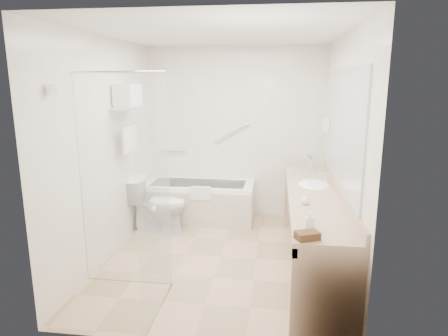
# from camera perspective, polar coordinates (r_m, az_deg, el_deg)

# --- Properties ---
(floor) EXTENTS (3.20, 3.20, 0.00)m
(floor) POSITION_cam_1_polar(r_m,az_deg,el_deg) (4.79, -0.48, -12.54)
(floor) COLOR tan
(floor) RESTS_ON ground
(ceiling) EXTENTS (2.60, 3.20, 0.10)m
(ceiling) POSITION_cam_1_polar(r_m,az_deg,el_deg) (4.36, -0.54, 18.70)
(ceiling) COLOR silver
(ceiling) RESTS_ON wall_back
(wall_back) EXTENTS (2.60, 0.10, 2.50)m
(wall_back) POSITION_cam_1_polar(r_m,az_deg,el_deg) (5.98, 1.63, 5.05)
(wall_back) COLOR silver
(wall_back) RESTS_ON ground
(wall_front) EXTENTS (2.60, 0.10, 2.50)m
(wall_front) POSITION_cam_1_polar(r_m,az_deg,el_deg) (2.87, -4.96, -3.37)
(wall_front) COLOR silver
(wall_front) RESTS_ON ground
(wall_left) EXTENTS (0.10, 3.20, 2.50)m
(wall_left) POSITION_cam_1_polar(r_m,az_deg,el_deg) (4.77, -16.20, 2.60)
(wall_left) COLOR silver
(wall_left) RESTS_ON ground
(wall_right) EXTENTS (0.10, 3.20, 2.50)m
(wall_right) POSITION_cam_1_polar(r_m,az_deg,el_deg) (4.42, 16.42, 1.83)
(wall_right) COLOR silver
(wall_right) RESTS_ON ground
(bathtub) EXTENTS (1.60, 0.73, 0.59)m
(bathtub) POSITION_cam_1_polar(r_m,az_deg,el_deg) (5.91, -3.62, -4.74)
(bathtub) COLOR white
(bathtub) RESTS_ON floor
(grab_bar_short) EXTENTS (0.40, 0.03, 0.03)m
(grab_bar_short) POSITION_cam_1_polar(r_m,az_deg,el_deg) (6.16, -7.26, 2.35)
(grab_bar_short) COLOR silver
(grab_bar_short) RESTS_ON wall_back
(grab_bar_long) EXTENTS (0.53, 0.03, 0.33)m
(grab_bar_long) POSITION_cam_1_polar(r_m,az_deg,el_deg) (5.94, 1.11, 5.01)
(grab_bar_long) COLOR silver
(grab_bar_long) RESTS_ON wall_back
(shower_enclosure) EXTENTS (0.96, 0.91, 2.11)m
(shower_enclosure) POSITION_cam_1_polar(r_m,az_deg,el_deg) (3.72, -12.20, -2.84)
(shower_enclosure) COLOR silver
(shower_enclosure) RESTS_ON floor
(towel_shelf) EXTENTS (0.24, 0.55, 0.81)m
(towel_shelf) POSITION_cam_1_polar(r_m,az_deg,el_deg) (4.98, -13.56, 9.00)
(towel_shelf) COLOR silver
(towel_shelf) RESTS_ON wall_left
(vanity_counter) EXTENTS (0.55, 2.70, 0.95)m
(vanity_counter) POSITION_cam_1_polar(r_m,az_deg,el_deg) (4.40, 12.65, -6.24)
(vanity_counter) COLOR tan
(vanity_counter) RESTS_ON floor
(sink) EXTENTS (0.40, 0.52, 0.14)m
(sink) POSITION_cam_1_polar(r_m,az_deg,el_deg) (4.73, 12.71, -2.63)
(sink) COLOR white
(sink) RESTS_ON vanity_counter
(faucet) EXTENTS (0.03, 0.03, 0.14)m
(faucet) POSITION_cam_1_polar(r_m,az_deg,el_deg) (4.72, 14.53, -1.38)
(faucet) COLOR silver
(faucet) RESTS_ON vanity_counter
(mirror) EXTENTS (0.02, 2.00, 1.20)m
(mirror) POSITION_cam_1_polar(r_m,az_deg,el_deg) (4.23, 16.84, 5.45)
(mirror) COLOR #A4A8AF
(mirror) RESTS_ON wall_right
(hairdryer_unit) EXTENTS (0.08, 0.10, 0.18)m
(hairdryer_unit) POSITION_cam_1_polar(r_m,az_deg,el_deg) (5.42, 14.37, 6.00)
(hairdryer_unit) COLOR silver
(hairdryer_unit) RESTS_ON wall_right
(toilet) EXTENTS (0.79, 0.47, 0.75)m
(toilet) POSITION_cam_1_polar(r_m,az_deg,el_deg) (5.49, -9.36, -5.20)
(toilet) COLOR white
(toilet) RESTS_ON floor
(amenity_basket) EXTENTS (0.21, 0.18, 0.06)m
(amenity_basket) POSITION_cam_1_polar(r_m,az_deg,el_deg) (3.13, 11.80, -9.41)
(amenity_basket) COLOR #4D341B
(amenity_basket) RESTS_ON vanity_counter
(soap_bottle_a) EXTENTS (0.08, 0.16, 0.07)m
(soap_bottle_a) POSITION_cam_1_polar(r_m,az_deg,el_deg) (3.33, 12.05, -7.95)
(soap_bottle_a) COLOR silver
(soap_bottle_a) RESTS_ON vanity_counter
(soap_bottle_b) EXTENTS (0.09, 0.11, 0.09)m
(soap_bottle_b) POSITION_cam_1_polar(r_m,az_deg,el_deg) (3.95, 11.54, -4.51)
(soap_bottle_b) COLOR silver
(soap_bottle_b) RESTS_ON vanity_counter
(water_bottle_left) EXTENTS (0.07, 0.07, 0.22)m
(water_bottle_left) POSITION_cam_1_polar(r_m,az_deg,el_deg) (5.24, 12.25, 0.38)
(water_bottle_left) COLOR silver
(water_bottle_left) RESTS_ON vanity_counter
(water_bottle_mid) EXTENTS (0.05, 0.05, 0.17)m
(water_bottle_mid) POSITION_cam_1_polar(r_m,az_deg,el_deg) (5.38, 12.35, 0.41)
(water_bottle_mid) COLOR silver
(water_bottle_mid) RESTS_ON vanity_counter
(water_bottle_right) EXTENTS (0.06, 0.06, 0.21)m
(water_bottle_right) POSITION_cam_1_polar(r_m,az_deg,el_deg) (5.41, 12.02, 0.69)
(water_bottle_right) COLOR silver
(water_bottle_right) RESTS_ON vanity_counter
(drinking_glass_near) EXTENTS (0.09, 0.09, 0.10)m
(drinking_glass_near) POSITION_cam_1_polar(r_m,az_deg,el_deg) (4.56, 12.56, -2.16)
(drinking_glass_near) COLOR silver
(drinking_glass_near) RESTS_ON vanity_counter
(drinking_glass_far) EXTENTS (0.09, 0.09, 0.09)m
(drinking_glass_far) POSITION_cam_1_polar(r_m,az_deg,el_deg) (5.16, 9.72, -0.36)
(drinking_glass_far) COLOR silver
(drinking_glass_far) RESTS_ON vanity_counter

